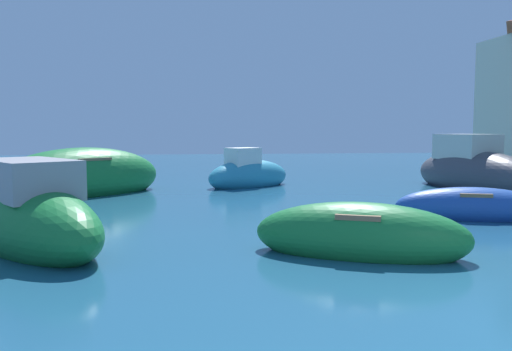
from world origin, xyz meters
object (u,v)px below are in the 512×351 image
at_px(moored_boat_6, 360,236).
at_px(moored_boat_7, 248,175).
at_px(moored_boat_1, 473,172).
at_px(moored_boat_0, 21,216).
at_px(moored_boat_3, 83,178).
at_px(moored_boat_4, 472,207).

distance_m(moored_boat_6, moored_boat_7, 10.43).
bearing_deg(moored_boat_1, moored_boat_0, -70.99).
bearing_deg(moored_boat_6, moored_boat_1, 74.62).
xyz_separation_m(moored_boat_0, moored_boat_6, (5.67, -1.63, -0.18)).
xyz_separation_m(moored_boat_1, moored_boat_3, (-13.02, 0.23, -0.06)).
bearing_deg(moored_boat_4, moored_boat_7, 137.40).
bearing_deg(moored_boat_7, moored_boat_1, -45.84).
height_order(moored_boat_3, moored_boat_7, moored_boat_3).
height_order(moored_boat_4, moored_boat_7, moored_boat_7).
relative_size(moored_boat_4, moored_boat_6, 0.97).
distance_m(moored_boat_3, moored_boat_6, 10.63).
bearing_deg(moored_boat_7, moored_boat_3, 164.73).
relative_size(moored_boat_0, moored_boat_3, 0.97).
xyz_separation_m(moored_boat_0, moored_boat_4, (9.34, 1.30, -0.23)).
bearing_deg(moored_boat_3, moored_boat_7, 158.43).
distance_m(moored_boat_0, moored_boat_4, 9.44).
distance_m(moored_boat_4, moored_boat_7, 8.59).
height_order(moored_boat_0, moored_boat_4, moored_boat_0).
relative_size(moored_boat_1, moored_boat_4, 1.63).
bearing_deg(moored_boat_4, moored_boat_6, -123.36).
height_order(moored_boat_1, moored_boat_4, moored_boat_1).
bearing_deg(moored_boat_0, moored_boat_3, -33.73).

